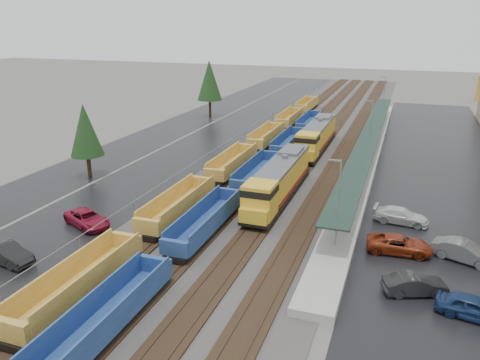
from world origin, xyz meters
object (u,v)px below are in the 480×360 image
at_px(parked_car_east_b, 399,245).
at_px(well_string_yellow, 233,164).
at_px(locomotive_lead, 278,181).
at_px(parked_car_east_e, 465,252).
at_px(parked_car_west_b, 6,253).
at_px(parked_car_east_c, 401,216).
at_px(well_string_blue, 236,194).
at_px(parked_car_west_c, 87,219).
at_px(parked_car_east_d, 473,307).
at_px(locomotive_trail, 316,136).
at_px(parked_car_east_a, 415,285).

bearing_deg(parked_car_east_b, well_string_yellow, 48.73).
distance_m(locomotive_lead, parked_car_east_e, 19.07).
bearing_deg(locomotive_lead, parked_car_west_b, -129.75).
relative_size(parked_car_east_c, parked_car_east_e, 1.03).
distance_m(well_string_yellow, well_string_blue, 10.61).
xyz_separation_m(parked_car_west_b, parked_car_west_c, (1.66, 7.99, -0.07)).
bearing_deg(parked_car_east_b, well_string_blue, 66.74).
height_order(locomotive_lead, parked_car_east_e, locomotive_lead).
bearing_deg(well_string_yellow, parked_car_west_c, -109.62).
bearing_deg(locomotive_lead, well_string_blue, -151.68).
bearing_deg(parked_car_west_b, well_string_blue, -26.57).
distance_m(parked_car_east_b, parked_car_east_d, 9.13).
relative_size(locomotive_lead, parked_car_east_d, 4.16).
xyz_separation_m(locomotive_trail, parked_car_east_b, (12.47, -28.91, -1.55)).
relative_size(parked_car_east_b, parked_car_east_e, 1.06).
bearing_deg(parked_car_east_d, locomotive_trail, 35.53).
height_order(locomotive_lead, parked_car_east_c, locomotive_lead).
bearing_deg(well_string_blue, parked_car_east_e, -14.49).
relative_size(parked_car_west_b, parked_car_east_e, 0.99).
bearing_deg(locomotive_lead, well_string_yellow, 136.21).
relative_size(well_string_yellow, parked_car_east_b, 19.67).
distance_m(well_string_yellow, parked_car_west_b, 29.10).
relative_size(parked_car_west_c, parked_car_east_e, 1.07).
bearing_deg(parked_car_east_b, parked_car_east_d, -152.82).
distance_m(parked_car_west_b, parked_car_east_e, 36.29).
distance_m(locomotive_trail, parked_car_east_d, 40.57).
relative_size(locomotive_lead, parked_car_west_b, 3.83).
distance_m(well_string_yellow, parked_car_west_c, 21.00).
distance_m(locomotive_lead, parked_car_east_c, 12.62).
relative_size(locomotive_trail, parked_car_west_c, 3.57).
xyz_separation_m(well_string_blue, parked_car_east_d, (21.20, -13.56, -0.34)).
xyz_separation_m(parked_car_east_b, parked_car_east_c, (-0.05, 6.31, 0.01)).
distance_m(well_string_blue, parked_car_east_a, 21.33).
height_order(well_string_yellow, parked_car_east_a, well_string_yellow).
bearing_deg(parked_car_east_c, parked_car_east_e, -135.73).
bearing_deg(parked_car_west_c, locomotive_lead, -27.20).
distance_m(locomotive_trail, well_string_blue, 23.53).
xyz_separation_m(well_string_yellow, parked_car_west_c, (-7.05, -19.77, -0.42)).
distance_m(locomotive_lead, parked_car_east_d, 23.35).
relative_size(parked_car_west_b, parked_car_east_b, 0.93).
xyz_separation_m(parked_car_east_c, parked_car_east_e, (4.97, -6.09, 0.08)).
bearing_deg(well_string_yellow, locomotive_trail, 59.03).
bearing_deg(parked_car_east_e, locomotive_trail, 51.89).
bearing_deg(locomotive_trail, well_string_yellow, -120.97).
distance_m(parked_car_east_c, parked_car_east_d, 14.90).
xyz_separation_m(parked_car_west_b, parked_car_east_a, (30.42, 6.07, -0.07)).
height_order(parked_car_west_c, parked_car_east_a, parked_car_east_a).
height_order(parked_car_west_b, parked_car_west_c, parked_car_west_b).
xyz_separation_m(parked_car_west_b, parked_car_east_d, (33.90, 4.37, -0.04)).
distance_m(well_string_blue, parked_car_west_b, 21.98).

